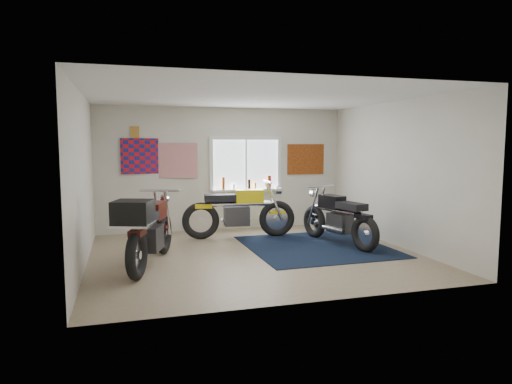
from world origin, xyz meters
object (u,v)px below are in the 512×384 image
object	(u,v)px
yellow_triumph	(239,213)
maroon_tourer	(148,230)
navy_rug	(316,246)
black_chrome_bike	(338,219)

from	to	relation	value
yellow_triumph	maroon_tourer	size ratio (longest dim) A/B	1.04
navy_rug	yellow_triumph	distance (m)	1.77
black_chrome_bike	maroon_tourer	world-z (taller)	maroon_tourer
yellow_triumph	black_chrome_bike	size ratio (longest dim) A/B	1.11
yellow_triumph	maroon_tourer	distance (m)	2.66
maroon_tourer	black_chrome_bike	bearing A→B (deg)	-59.66
navy_rug	black_chrome_bike	bearing A→B (deg)	10.87
maroon_tourer	yellow_triumph	bearing A→B (deg)	-26.88
navy_rug	maroon_tourer	bearing A→B (deg)	-168.11
navy_rug	yellow_triumph	size ratio (longest dim) A/B	1.12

